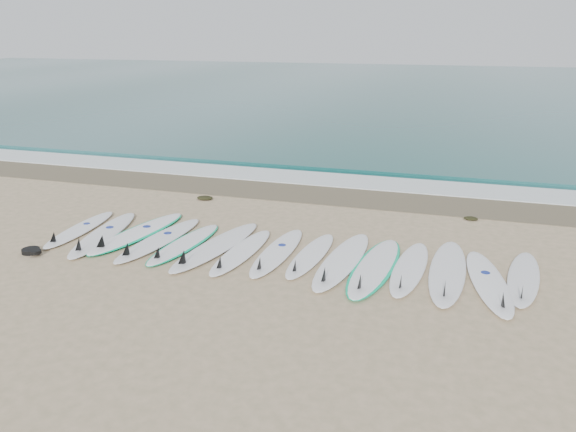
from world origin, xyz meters
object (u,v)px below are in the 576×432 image
(surfboard_14, at_px, (524,278))
(leash_coil, at_px, (32,251))
(surfboard_0, at_px, (78,229))
(surfboard_7, at_px, (276,252))

(surfboard_14, relative_size, leash_coil, 5.31)
(surfboard_0, bearing_deg, surfboard_14, -2.41)
(surfboard_7, relative_size, leash_coil, 5.51)
(surfboard_0, xyz_separation_m, surfboard_7, (4.26, -0.02, 0.00))
(surfboard_0, height_order, leash_coil, surfboard_0)
(surfboard_7, height_order, leash_coil, surfboard_7)
(surfboard_0, distance_m, surfboard_14, 8.49)
(surfboard_7, bearing_deg, surfboard_14, 3.01)
(surfboard_7, bearing_deg, surfboard_0, -178.74)
(leash_coil, bearing_deg, surfboard_14, 8.88)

